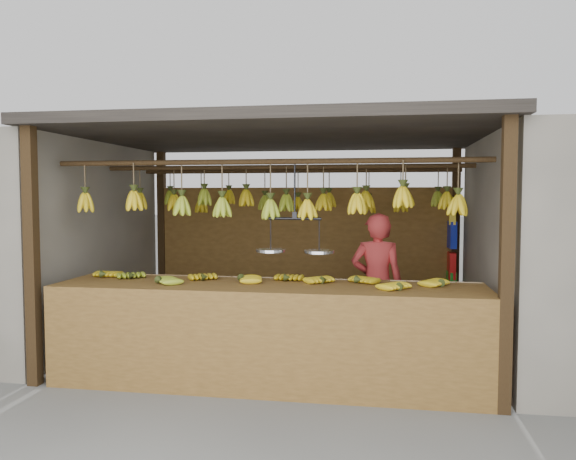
# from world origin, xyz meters

# --- Properties ---
(ground) EXTENTS (80.00, 80.00, 0.00)m
(ground) POSITION_xyz_m (0.00, 0.00, 0.00)
(ground) COLOR #5B5B57
(stall) EXTENTS (4.30, 3.30, 2.40)m
(stall) POSITION_xyz_m (0.00, 0.33, 1.97)
(stall) COLOR black
(stall) RESTS_ON ground
(counter) EXTENTS (3.84, 0.87, 0.96)m
(counter) POSITION_xyz_m (0.05, -1.23, 0.72)
(counter) COLOR brown
(counter) RESTS_ON ground
(hanging_bananas) EXTENTS (3.63, 2.24, 0.40)m
(hanging_bananas) POSITION_xyz_m (0.01, 0.00, 1.62)
(hanging_bananas) COLOR gold
(hanging_bananas) RESTS_ON ground
(balance_scale) EXTENTS (0.71, 0.29, 0.82)m
(balance_scale) POSITION_xyz_m (0.28, -1.00, 1.24)
(balance_scale) COLOR black
(balance_scale) RESTS_ON ground
(vendor) EXTENTS (0.56, 0.37, 1.51)m
(vendor) POSITION_xyz_m (1.01, -0.02, 0.75)
(vendor) COLOR #BF3333
(vendor) RESTS_ON ground
(bag_bundles) EXTENTS (0.08, 0.26, 1.28)m
(bag_bundles) POSITION_xyz_m (1.94, 1.35, 1.01)
(bag_bundles) COLOR yellow
(bag_bundles) RESTS_ON ground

